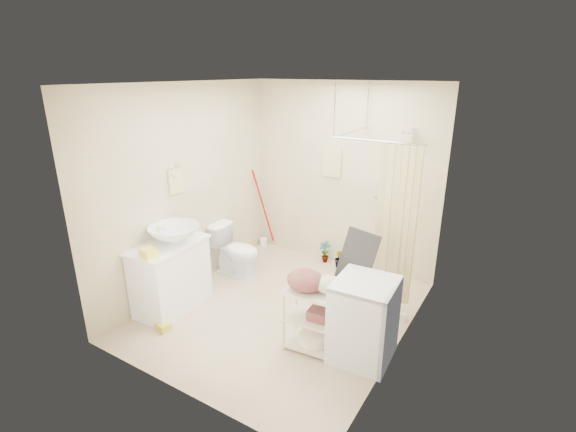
{
  "coord_description": "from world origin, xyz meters",
  "views": [
    {
      "loc": [
        2.35,
        -3.66,
        2.73
      ],
      "look_at": [
        -0.06,
        0.25,
        1.11
      ],
      "focal_mm": 26.0,
      "sensor_mm": 36.0,
      "label": 1
    }
  ],
  "objects_px": {
    "vanity": "(171,276)",
    "washing_machine": "(364,320)",
    "laundry_rack": "(314,315)",
    "toilet": "(236,250)"
  },
  "relations": [
    {
      "from": "laundry_rack",
      "to": "toilet",
      "type": "bearing_deg",
      "value": 146.98
    },
    {
      "from": "vanity",
      "to": "washing_machine",
      "type": "xyz_separation_m",
      "value": [
        2.3,
        0.33,
        0.0
      ]
    },
    {
      "from": "vanity",
      "to": "laundry_rack",
      "type": "relative_size",
      "value": 1.18
    },
    {
      "from": "toilet",
      "to": "washing_machine",
      "type": "height_order",
      "value": "washing_machine"
    },
    {
      "from": "vanity",
      "to": "washing_machine",
      "type": "relative_size",
      "value": 1.13
    },
    {
      "from": "vanity",
      "to": "toilet",
      "type": "bearing_deg",
      "value": 79.84
    },
    {
      "from": "washing_machine",
      "to": "laundry_rack",
      "type": "xyz_separation_m",
      "value": [
        -0.47,
        -0.15,
        -0.02
      ]
    },
    {
      "from": "washing_machine",
      "to": "laundry_rack",
      "type": "bearing_deg",
      "value": -165.46
    },
    {
      "from": "toilet",
      "to": "washing_machine",
      "type": "relative_size",
      "value": 0.86
    },
    {
      "from": "washing_machine",
      "to": "laundry_rack",
      "type": "height_order",
      "value": "washing_machine"
    }
  ]
}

